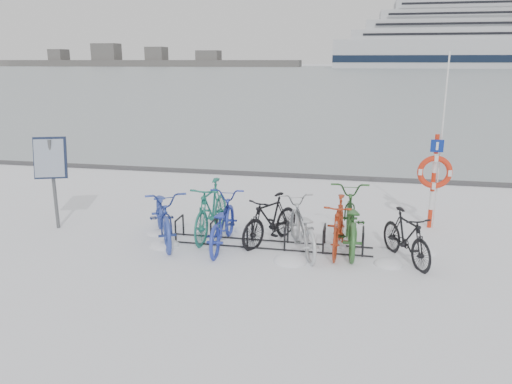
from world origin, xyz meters
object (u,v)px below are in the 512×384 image
info_board (51,163)px  lifebuoy_station (435,172)px  bike_rack (268,237)px  cruise_ferry (498,38)px

info_board → lifebuoy_station: bearing=-8.1°
bike_rack → lifebuoy_station: bearing=28.0°
bike_rack → info_board: bearing=178.7°
lifebuoy_station → cruise_ferry: (54.66, 227.45, 11.27)m
cruise_ferry → lifebuoy_station: bearing=-103.5°
info_board → lifebuoy_station: size_ratio=0.54×
bike_rack → info_board: (-4.60, 0.11, 1.23)m
info_board → bike_rack: bearing=-21.0°
cruise_ferry → info_board: bearing=-105.3°
lifebuoy_station → cruise_ferry: size_ratio=0.03×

